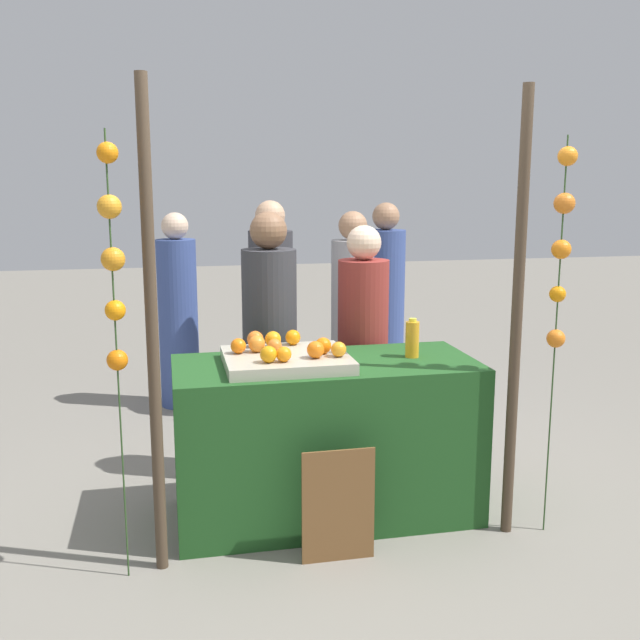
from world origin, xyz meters
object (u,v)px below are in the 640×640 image
(stall_counter, at_px, (326,439))
(vendor_left, at_px, (270,357))
(orange_0, at_px, (316,350))
(chalkboard_sign, at_px, (338,506))
(juice_bottle, at_px, (412,339))
(vendor_right, at_px, (363,360))
(orange_1, at_px, (238,346))

(stall_counter, distance_m, vendor_left, 0.70)
(orange_0, relative_size, chalkboard_sign, 0.15)
(vendor_left, bearing_deg, chalkboard_sign, -81.25)
(chalkboard_sign, relative_size, vendor_left, 0.35)
(orange_0, height_order, chalkboard_sign, orange_0)
(juice_bottle, bearing_deg, orange_0, -164.86)
(juice_bottle, xyz_separation_m, vendor_right, (-0.13, 0.54, -0.24))
(juice_bottle, xyz_separation_m, chalkboard_sign, (-0.54, -0.52, -0.69))
(chalkboard_sign, distance_m, vendor_left, 1.20)
(orange_0, xyz_separation_m, vendor_left, (-0.13, 0.72, -0.20))
(juice_bottle, height_order, vendor_right, vendor_right)
(chalkboard_sign, bearing_deg, vendor_right, 68.95)
(stall_counter, distance_m, vendor_right, 0.72)
(stall_counter, height_order, chalkboard_sign, stall_counter)
(stall_counter, height_order, vendor_right, vendor_right)
(orange_1, bearing_deg, vendor_left, 65.70)
(stall_counter, xyz_separation_m, juice_bottle, (0.49, 0.01, 0.53))
(orange_1, distance_m, chalkboard_sign, 0.97)
(vendor_left, height_order, vendor_right, vendor_left)
(orange_1, bearing_deg, vendor_right, 32.09)
(vendor_left, bearing_deg, juice_bottle, -38.72)
(stall_counter, bearing_deg, vendor_right, 57.29)
(orange_0, distance_m, vendor_left, 0.76)
(orange_0, bearing_deg, vendor_right, 57.58)
(stall_counter, height_order, orange_1, orange_1)
(orange_1, xyz_separation_m, vendor_left, (0.24, 0.53, -0.20))
(stall_counter, relative_size, orange_1, 19.86)
(orange_0, height_order, orange_1, orange_0)
(chalkboard_sign, bearing_deg, vendor_left, 98.75)
(stall_counter, bearing_deg, vendor_left, 110.66)
(vendor_right, bearing_deg, vendor_left, 177.67)
(vendor_left, xyz_separation_m, vendor_right, (0.57, -0.02, -0.04))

